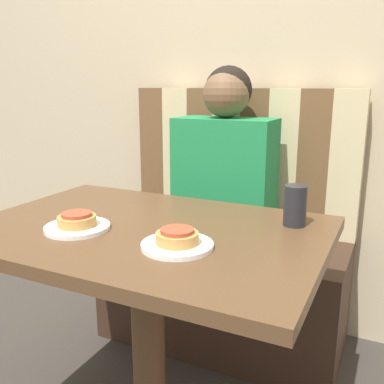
{
  "coord_description": "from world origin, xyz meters",
  "views": [
    {
      "loc": [
        0.62,
        -0.98,
        1.1
      ],
      "look_at": [
        0.0,
        0.3,
        0.74
      ],
      "focal_mm": 40.0,
      "sensor_mm": 36.0,
      "label": 1
    }
  ],
  "objects": [
    {
      "name": "wall_back",
      "position": [
        0.0,
        0.89,
        1.3
      ],
      "size": [
        7.0,
        0.05,
        2.6
      ],
      "color": "#C6B28E",
      "rests_on": "ground_plane"
    },
    {
      "name": "booth_seat",
      "position": [
        0.0,
        0.61,
        0.24
      ],
      "size": [
        1.01,
        0.47,
        0.47
      ],
      "color": "#382319",
      "rests_on": "ground_plane"
    },
    {
      "name": "booth_backrest",
      "position": [
        0.0,
        0.8,
        0.78
      ],
      "size": [
        1.01,
        0.07,
        0.61
      ],
      "color": "brown",
      "rests_on": "booth_seat"
    },
    {
      "name": "dining_table",
      "position": [
        0.0,
        0.0,
        0.61
      ],
      "size": [
        1.0,
        0.69,
        0.71
      ],
      "color": "brown",
      "rests_on": "ground_plane"
    },
    {
      "name": "person",
      "position": [
        0.0,
        0.61,
        0.8
      ],
      "size": [
        0.39,
        0.22,
        0.7
      ],
      "color": "#1E8447",
      "rests_on": "booth_seat"
    },
    {
      "name": "plate_left",
      "position": [
        -0.16,
        -0.1,
        0.71
      ],
      "size": [
        0.18,
        0.18,
        0.01
      ],
      "color": "white",
      "rests_on": "dining_table"
    },
    {
      "name": "plate_right",
      "position": [
        0.16,
        -0.1,
        0.71
      ],
      "size": [
        0.18,
        0.18,
        0.01
      ],
      "color": "white",
      "rests_on": "dining_table"
    },
    {
      "name": "pizza_left",
      "position": [
        -0.16,
        -0.1,
        0.73
      ],
      "size": [
        0.11,
        0.11,
        0.04
      ],
      "color": "#C68E47",
      "rests_on": "plate_left"
    },
    {
      "name": "pizza_right",
      "position": [
        0.16,
        -0.1,
        0.73
      ],
      "size": [
        0.11,
        0.11,
        0.04
      ],
      "color": "#C68E47",
      "rests_on": "plate_right"
    },
    {
      "name": "drinking_cup",
      "position": [
        0.38,
        0.2,
        0.76
      ],
      "size": [
        0.06,
        0.06,
        0.12
      ],
      "color": "#232328",
      "rests_on": "dining_table"
    }
  ]
}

